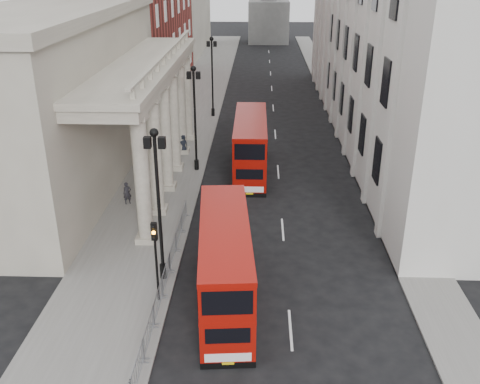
{
  "coord_description": "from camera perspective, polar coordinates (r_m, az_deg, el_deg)",
  "views": [
    {
      "loc": [
        4.39,
        -20.23,
        15.85
      ],
      "look_at": [
        3.28,
        10.11,
        2.51
      ],
      "focal_mm": 40.0,
      "sensor_mm": 36.0,
      "label": 1
    }
  ],
  "objects": [
    {
      "name": "ground",
      "position": [
        26.07,
        -8.29,
        -14.01
      ],
      "size": [
        260.0,
        260.0,
        0.0
      ],
      "primitive_type": "plane",
      "color": "black",
      "rests_on": "ground"
    },
    {
      "name": "sidewalk_west",
      "position": [
        53.17,
        -6.02,
        6.32
      ],
      "size": [
        6.0,
        140.0,
        0.12
      ],
      "primitive_type": "cube",
      "color": "slate",
      "rests_on": "ground"
    },
    {
      "name": "sidewalk_east",
      "position": [
        53.43,
        11.89,
        6.03
      ],
      "size": [
        3.0,
        140.0,
        0.12
      ],
      "primitive_type": "cube",
      "color": "slate",
      "rests_on": "ground"
    },
    {
      "name": "kerb",
      "position": [
        52.84,
        -2.83,
        6.32
      ],
      "size": [
        0.2,
        140.0,
        0.14
      ],
      "primitive_type": "cube",
      "color": "slate",
      "rests_on": "ground"
    },
    {
      "name": "portico_building",
      "position": [
        42.19,
        -18.86,
        8.97
      ],
      "size": [
        9.0,
        28.0,
        12.0
      ],
      "primitive_type": "cube",
      "color": "gray",
      "rests_on": "ground"
    },
    {
      "name": "brick_building",
      "position": [
        70.0,
        -10.8,
        19.37
      ],
      "size": [
        9.0,
        32.0,
        22.0
      ],
      "primitive_type": "cube",
      "color": "maroon",
      "rests_on": "ground"
    },
    {
      "name": "lamp_post_south",
      "position": [
        27.05,
        -8.71,
        -0.42
      ],
      "size": [
        1.05,
        0.44,
        8.32
      ],
      "color": "black",
      "rests_on": "sidewalk_west"
    },
    {
      "name": "lamp_post_mid",
      "position": [
        41.99,
        -4.85,
        8.54
      ],
      "size": [
        1.05,
        0.44,
        8.32
      ],
      "color": "black",
      "rests_on": "sidewalk_west"
    },
    {
      "name": "lamp_post_north",
      "position": [
        57.5,
        -2.98,
        12.73
      ],
      "size": [
        1.05,
        0.44,
        8.32
      ],
      "color": "black",
      "rests_on": "sidewalk_west"
    },
    {
      "name": "traffic_light",
      "position": [
        26.07,
        -9.03,
        -5.86
      ],
      "size": [
        0.28,
        0.33,
        4.3
      ],
      "color": "black",
      "rests_on": "sidewalk_west"
    },
    {
      "name": "crowd_barriers",
      "position": [
        27.52,
        -8.31,
        -10.04
      ],
      "size": [
        0.5,
        18.75,
        1.1
      ],
      "color": "gray",
      "rests_on": "sidewalk_west"
    },
    {
      "name": "bus_near",
      "position": [
        26.27,
        -1.6,
        -7.55
      ],
      "size": [
        3.18,
        9.99,
        4.24
      ],
      "rotation": [
        0.0,
        0.0,
        0.08
      ],
      "color": "#960D06",
      "rests_on": "ground"
    },
    {
      "name": "bus_far",
      "position": [
        42.4,
        1.12,
        5.1
      ],
      "size": [
        2.55,
        10.24,
        4.41
      ],
      "rotation": [
        0.0,
        0.0,
        0.01
      ],
      "color": "maroon",
      "rests_on": "ground"
    },
    {
      "name": "pedestrian_a",
      "position": [
        37.76,
        -11.94,
        -0.13
      ],
      "size": [
        0.68,
        0.6,
        1.57
      ],
      "primitive_type": "imported",
      "rotation": [
        0.0,
        0.0,
        0.47
      ],
      "color": "black",
      "rests_on": "sidewalk_west"
    },
    {
      "name": "pedestrian_b",
      "position": [
        44.24,
        -9.02,
        3.73
      ],
      "size": [
        0.88,
        0.73,
        1.64
      ],
      "primitive_type": "imported",
      "rotation": [
        0.0,
        0.0,
        3.0
      ],
      "color": "black",
      "rests_on": "sidewalk_west"
    },
    {
      "name": "pedestrian_c",
      "position": [
        46.82,
        -6.07,
        5.1
      ],
      "size": [
        0.99,
        0.81,
        1.75
      ],
      "primitive_type": "imported",
      "rotation": [
        0.0,
        0.0,
        5.95
      ],
      "color": "black",
      "rests_on": "sidewalk_west"
    }
  ]
}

